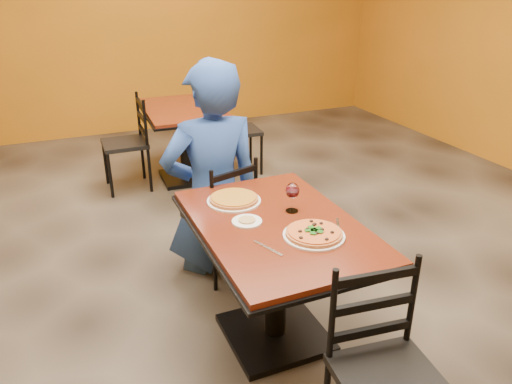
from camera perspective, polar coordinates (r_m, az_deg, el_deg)
name	(u,v)px	position (r m, az deg, el deg)	size (l,w,h in m)	color
floor	(244,290)	(3.39, -1.44, -11.22)	(7.00, 8.00, 0.01)	black
wall_back	(123,13)	(6.67, -15.15, 19.31)	(7.00, 0.01, 3.00)	#BB6A14
table_main	(277,254)	(2.70, 2.39, -7.18)	(0.83, 1.23, 0.75)	maroon
table_second	(184,127)	(4.99, -8.32, 7.42)	(0.81, 1.15, 0.75)	maroon
chair_main_near	(390,382)	(2.18, 15.25, -20.44)	(0.41, 0.41, 0.90)	black
chair_main_far	(220,216)	(3.39, -4.23, -2.77)	(0.39, 0.39, 0.86)	black
chair_second_left	(125,144)	(4.91, -14.92, 5.37)	(0.41, 0.41, 0.90)	black
chair_second_right	(240,131)	(5.20, -1.92, 7.06)	(0.40, 0.40, 0.88)	black
diner	(212,168)	(3.36, -5.12, 2.72)	(0.70, 0.46, 1.48)	navy
plate_main	(314,236)	(2.48, 6.69, -5.01)	(0.31, 0.31, 0.01)	white
pizza_main	(314,233)	(2.47, 6.71, -4.69)	(0.28, 0.28, 0.02)	maroon
plate_far	(234,201)	(2.83, -2.57, -1.02)	(0.31, 0.31, 0.01)	white
pizza_far	(234,198)	(2.83, -2.57, -0.73)	(0.28, 0.28, 0.02)	gold
side_plate	(247,221)	(2.60, -1.06, -3.41)	(0.16, 0.16, 0.01)	white
dip	(247,220)	(2.60, -1.06, -3.24)	(0.09, 0.09, 0.01)	#A98A52
wine_glass	(292,196)	(2.69, 4.21, -0.49)	(0.08, 0.08, 0.18)	white
fork	(268,248)	(2.36, 1.39, -6.49)	(0.01, 0.19, 0.00)	silver
knife	(338,227)	(2.58, 9.47, -4.04)	(0.01, 0.21, 0.00)	silver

